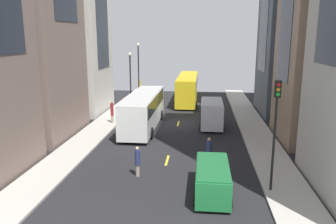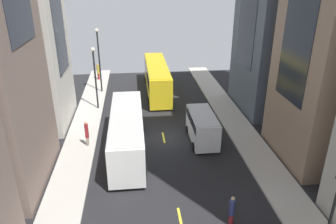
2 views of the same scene
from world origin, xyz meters
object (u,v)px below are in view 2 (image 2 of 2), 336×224
object	(u,v)px
city_bus_white	(127,130)
pedestrian_waiting_curb	(232,210)
streetcar_yellow	(157,76)
traffic_light_near_corner	(336,199)
delivery_van_white	(202,125)
pedestrian_crossing_mid	(87,133)
pedestrian_crossing_near	(98,71)

from	to	relation	value
city_bus_white	pedestrian_waiting_curb	bearing A→B (deg)	-56.58
streetcar_yellow	pedestrian_waiting_curb	world-z (taller)	streetcar_yellow
pedestrian_waiting_curb	traffic_light_near_corner	size ratio (longest dim) A/B	0.33
city_bus_white	delivery_van_white	bearing A→B (deg)	9.59
delivery_van_white	pedestrian_crossing_mid	xyz separation A→B (m)	(-9.89, -0.05, -0.15)
streetcar_yellow	traffic_light_near_corner	distance (m)	27.55
delivery_van_white	pedestrian_crossing_near	world-z (taller)	delivery_van_white
city_bus_white	streetcar_yellow	world-z (taller)	streetcar_yellow
delivery_van_white	traffic_light_near_corner	bearing A→B (deg)	-77.66
pedestrian_waiting_curb	traffic_light_near_corner	xyz separation A→B (m)	(3.45, -3.59, 3.37)
city_bus_white	traffic_light_near_corner	bearing A→B (deg)	-53.34
delivery_van_white	traffic_light_near_corner	xyz separation A→B (m)	(3.05, -13.93, 2.93)
pedestrian_crossing_mid	traffic_light_near_corner	xyz separation A→B (m)	(12.94, -13.88, 3.07)
city_bus_white	pedestrian_crossing_mid	world-z (taller)	city_bus_white
city_bus_white	pedestrian_crossing_mid	bearing A→B (deg)	162.87
pedestrian_crossing_mid	pedestrian_crossing_near	bearing A→B (deg)	160.74
delivery_van_white	streetcar_yellow	bearing A→B (deg)	103.02
delivery_van_white	pedestrian_waiting_curb	xyz separation A→B (m)	(-0.41, -10.34, -0.45)
streetcar_yellow	pedestrian_crossing_mid	world-z (taller)	streetcar_yellow
streetcar_yellow	traffic_light_near_corner	xyz separation A→B (m)	(6.02, -26.79, 2.31)
delivery_van_white	pedestrian_crossing_mid	bearing A→B (deg)	-179.68
pedestrian_waiting_curb	pedestrian_crossing_mid	distance (m)	14.00
city_bus_white	traffic_light_near_corner	world-z (taller)	traffic_light_near_corner
streetcar_yellow	pedestrian_crossing_mid	bearing A→B (deg)	-118.20
streetcar_yellow	pedestrian_crossing_near	world-z (taller)	streetcar_yellow
city_bus_white	delivery_van_white	size ratio (longest dim) A/B	2.19
city_bus_white	pedestrian_crossing_near	bearing A→B (deg)	101.75
pedestrian_waiting_curb	traffic_light_near_corner	distance (m)	6.02
delivery_van_white	pedestrian_waiting_curb	bearing A→B (deg)	-92.25
streetcar_yellow	delivery_van_white	bearing A→B (deg)	-76.98
streetcar_yellow	delivery_van_white	distance (m)	13.21
pedestrian_waiting_curb	pedestrian_crossing_near	bearing A→B (deg)	169.48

